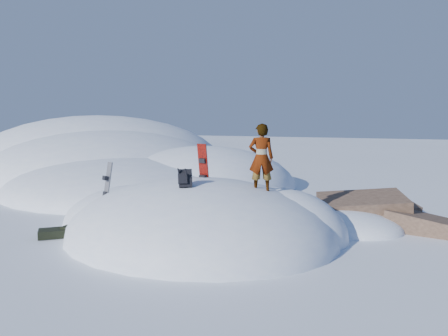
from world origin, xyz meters
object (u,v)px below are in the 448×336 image
at_px(snowboard_red, 204,171).
at_px(person, 261,158).
at_px(snowboard_dark, 107,188).
at_px(backpack, 185,179).

height_order(snowboard_red, person, person).
xyz_separation_m(snowboard_dark, backpack, (2.65, -0.50, 0.45)).
xyz_separation_m(backpack, person, (1.50, 1.03, 0.46)).
distance_m(snowboard_red, backpack, 1.34).
distance_m(backpack, person, 1.88).
bearing_deg(person, backpack, 13.25).
bearing_deg(snowboard_red, snowboard_dark, -153.42).
height_order(snowboard_red, backpack, snowboard_red).
relative_size(backpack, person, 0.31).
relative_size(snowboard_red, backpack, 2.89).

